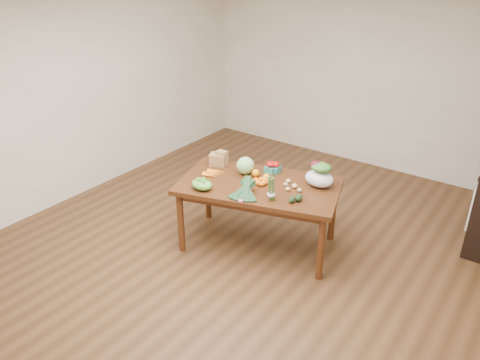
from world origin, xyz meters
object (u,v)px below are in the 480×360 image
Objects in this scene: mandarin_cluster at (261,181)px; asparagus_bundle at (271,189)px; dining_table at (258,215)px; kale_bunch at (244,190)px; salad_bag at (319,176)px; paper_bag at (218,158)px; cabbage at (245,166)px.

asparagus_bundle is at bearing -40.79° from mandarin_cluster.
dining_table is 4.10× the size of kale_bunch.
kale_bunch is (0.04, -0.33, 0.45)m from dining_table.
mandarin_cluster is 0.34m from kale_bunch.
kale_bunch is at bearing -174.51° from asparagus_bundle.
salad_bag is at bearing 31.99° from mandarin_cluster.
asparagus_bundle is at bearing 5.49° from kale_bunch.
cabbage is at bearing -0.73° from paper_bag.
salad_bag is (0.78, 0.20, 0.02)m from cabbage.
kale_bunch is at bearing -86.63° from mandarin_cluster.
asparagus_bundle is (0.93, -0.35, 0.04)m from paper_bag.
salad_bag is (0.23, 0.54, -0.01)m from asparagus_bundle.
kale_bunch is (0.68, -0.45, -0.00)m from paper_bag.
paper_bag is 1.18m from salad_bag.
kale_bunch reaches higher than dining_table.
kale_bunch is at bearing -99.48° from dining_table.
kale_bunch is 0.27m from asparagus_bundle.
paper_bag reaches higher than kale_bunch.
asparagus_bundle reaches higher than salad_bag.
kale_bunch is (0.30, -0.45, -0.02)m from cabbage.
asparagus_bundle is 0.59m from salad_bag.
kale_bunch is 0.81m from salad_bag.
paper_bag is 0.58× the size of kale_bunch.
paper_bag is at bearing 179.27° from cabbage.
salad_bag reaches higher than cabbage.
cabbage is (0.38, -0.00, 0.01)m from paper_bag.
cabbage is at bearing 158.20° from mandarin_cluster.
salad_bag is at bearing 36.35° from kale_bunch.
kale_bunch reaches higher than mandarin_cluster.
cabbage is 0.63× the size of salad_bag.
salad_bag reaches higher than mandarin_cluster.
asparagus_bundle reaches higher than kale_bunch.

